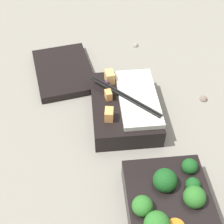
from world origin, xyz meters
name	(u,v)px	position (x,y,z in m)	size (l,w,h in m)	color
ground_plane	(142,155)	(0.00, 0.00, 0.00)	(3.00, 3.00, 0.00)	gray
bento_tray_vegetable	(172,213)	(-0.15, -0.02, 0.03)	(0.21, 0.15, 0.08)	black
bento_tray_rice	(125,106)	(0.12, 0.02, 0.03)	(0.21, 0.15, 0.08)	black
bento_lid	(64,71)	(0.29, 0.17, 0.01)	(0.21, 0.15, 0.02)	black
pebble_0	(135,45)	(0.40, -0.05, 0.00)	(0.02, 0.02, 0.02)	gray
pebble_2	(204,98)	(0.15, -0.18, 0.00)	(0.02, 0.02, 0.02)	#7A6B5B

